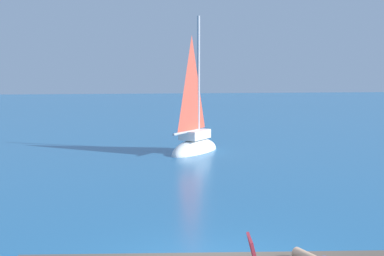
{
  "coord_description": "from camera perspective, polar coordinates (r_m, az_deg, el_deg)",
  "views": [
    {
      "loc": [
        -1.74,
        -9.45,
        3.87
      ],
      "look_at": [
        1.38,
        11.74,
        1.52
      ],
      "focal_mm": 48.82,
      "sensor_mm": 36.0,
      "label": 1
    }
  ],
  "objects": [
    {
      "name": "sailboat_near",
      "position": [
        24.93,
        0.29,
        -1.78
      ],
      "size": [
        3.29,
        3.73,
        7.09
      ],
      "rotation": [
        0.0,
        0.0,
        0.91
      ],
      "color": "white",
      "rests_on": "ground"
    }
  ]
}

